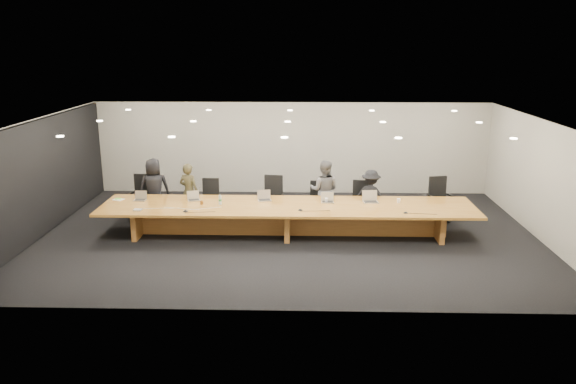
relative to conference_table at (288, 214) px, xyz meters
The scene contains 29 objects.
ground 0.52m from the conference_table, ahead, with size 12.00×12.00×0.00m, color black.
back_wall 4.10m from the conference_table, 90.00° to the left, with size 12.00×0.02×2.80m, color beige.
left_wall_panel 6.00m from the conference_table, behind, with size 0.08×7.84×2.74m, color black.
conference_table is the anchor object (origin of this frame).
chair_far_left 4.16m from the conference_table, 161.63° to the left, with size 0.59×0.59×1.16m, color black, non-canonical shape.
chair_left 2.49m from the conference_table, 148.10° to the left, with size 0.54×0.54×1.06m, color black, non-canonical shape.
chair_mid_left 1.32m from the conference_table, 109.98° to the left, with size 0.60×0.60×1.17m, color black, non-canonical shape.
chair_mid_right 1.52m from the conference_table, 60.97° to the left, with size 0.51×0.51×1.01m, color black, non-canonical shape.
chair_right 2.27m from the conference_table, 34.26° to the left, with size 0.53×0.53×1.05m, color black, non-canonical shape.
chair_far_right 4.18m from the conference_table, 17.94° to the left, with size 0.59×0.59×1.16m, color black, non-canonical shape.
person_a 3.77m from the conference_table, 160.96° to the left, with size 0.80×0.52×1.63m, color black.
person_b 2.90m from the conference_table, 155.51° to the left, with size 0.55×0.36×1.51m, color #332F1C.
person_c 1.58m from the conference_table, 53.70° to the left, with size 0.78×0.60×1.60m, color #58575A.
person_d 2.42m from the conference_table, 28.25° to the left, with size 0.89×0.51×1.37m, color black.
laptop_a 3.71m from the conference_table, behind, with size 0.30×0.22×0.23m, color tan, non-canonical shape.
laptop_b 2.39m from the conference_table, behind, with size 0.30×0.22×0.23m, color tan, non-canonical shape.
laptop_c 0.79m from the conference_table, 146.20° to the left, with size 0.33×0.24×0.26m, color tan, non-canonical shape.
laptop_d 1.07m from the conference_table, 15.92° to the left, with size 0.31×0.23×0.24m, color #C4B495, non-canonical shape.
laptop_e 2.08m from the conference_table, ahead, with size 0.37×0.27×0.29m, color #C4B196, non-canonical shape.
water_bottle 1.67m from the conference_table, behind, with size 0.07×0.07×0.22m, color #AFC0BB.
amber_mug 2.10m from the conference_table, behind, with size 0.07×0.07×0.09m, color brown.
paper_cup_near 1.03m from the conference_table, 17.58° to the left, with size 0.09×0.09×0.10m, color silver.
paper_cup_far 2.75m from the conference_table, ahead, with size 0.08×0.08×0.10m, color white.
notepad 4.26m from the conference_table, behind, with size 0.24×0.19×0.01m, color silver.
lime_gadget 4.27m from the conference_table, behind, with size 0.14×0.08×0.02m, color #5CC233.
av_box 3.54m from the conference_table, behind, with size 0.19×0.14×0.03m, color #A5A4A9.
mic_left 2.44m from the conference_table, 166.14° to the right, with size 0.13×0.13×0.03m, color black.
mic_center 0.57m from the conference_table, 52.84° to the right, with size 0.12×0.12×0.03m, color black.
mic_right 2.80m from the conference_table, 11.57° to the right, with size 0.12×0.12×0.03m, color black.
Camera 1 is at (0.37, -12.96, 4.57)m, focal length 35.00 mm.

